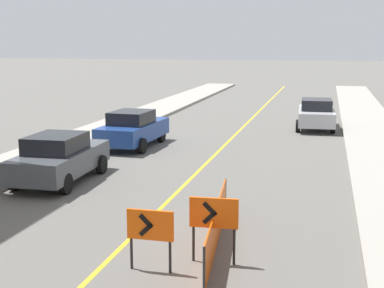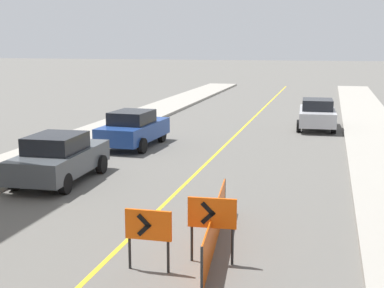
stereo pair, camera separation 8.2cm
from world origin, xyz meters
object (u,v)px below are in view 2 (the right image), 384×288
at_px(arrow_barricade_secondary, 212,216).
at_px(parked_car_curb_near, 59,158).
at_px(parked_car_curb_mid, 134,129).
at_px(parked_car_curb_far, 317,114).
at_px(arrow_barricade_primary, 148,228).

xyz_separation_m(arrow_barricade_secondary, parked_car_curb_near, (-6.22, 5.20, -0.20)).
bearing_deg(parked_car_curb_mid, arrow_barricade_secondary, -59.56).
height_order(parked_car_curb_mid, parked_car_curb_far, same).
bearing_deg(arrow_barricade_primary, parked_car_curb_far, 80.82).
xyz_separation_m(parked_car_curb_near, parked_car_curb_mid, (0.23, 6.23, 0.00)).
height_order(arrow_barricade_secondary, parked_car_curb_near, parked_car_curb_near).
relative_size(arrow_barricade_primary, arrow_barricade_secondary, 0.91).
height_order(arrow_barricade_primary, parked_car_curb_mid, parked_car_curb_mid).
distance_m(arrow_barricade_secondary, parked_car_curb_far, 18.46).
relative_size(arrow_barricade_secondary, parked_car_curb_far, 0.32).
bearing_deg(parked_car_curb_near, parked_car_curb_far, 56.80).
height_order(arrow_barricade_primary, arrow_barricade_secondary, arrow_barricade_secondary).
relative_size(arrow_barricade_primary, parked_car_curb_near, 0.29).
distance_m(arrow_barricade_primary, parked_car_curb_near, 7.78).
bearing_deg(arrow_barricade_secondary, parked_car_curb_mid, 113.90).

